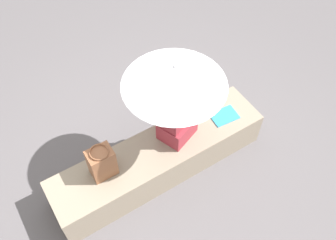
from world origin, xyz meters
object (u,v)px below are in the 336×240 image
Objects in this scene: parasol at (174,76)px; person_seated at (178,110)px; handbag_black at (102,162)px; magazine at (224,116)px.

person_seated is at bearing -140.99° from parasol.
parasol reaches higher than handbag_black.
parasol is 3.05× the size of handbag_black.
parasol reaches higher than person_seated.
person_seated is 2.47× the size of handbag_black.
parasol is (0.10, 0.08, 0.59)m from person_seated.
handbag_black is (0.74, -0.08, -0.80)m from parasol.
parasol is at bearing 39.01° from person_seated.
magazine is (-1.39, 0.07, -0.17)m from handbag_black.
person_seated is at bearing -2.31° from magazine.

